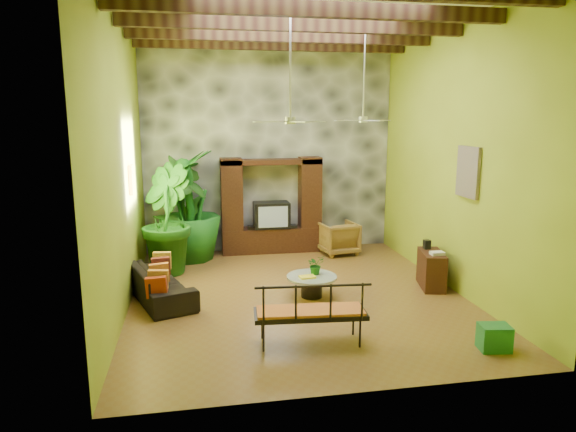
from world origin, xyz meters
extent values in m
plane|color=brown|center=(0.00, 0.00, 0.00)|extent=(7.00, 7.00, 0.00)
cube|color=silver|center=(0.00, 0.00, 5.00)|extent=(6.00, 7.00, 0.02)
cube|color=olive|center=(0.00, 3.50, 2.50)|extent=(6.00, 0.02, 5.00)
cube|color=olive|center=(-3.00, 0.00, 2.50)|extent=(0.02, 7.00, 5.00)
cube|color=olive|center=(3.00, 0.00, 2.50)|extent=(0.02, 7.00, 5.00)
cube|color=#35373C|center=(0.00, 3.44, 2.50)|extent=(5.98, 0.10, 4.98)
cube|color=#3A2812|center=(0.00, -1.30, 4.78)|extent=(5.95, 0.16, 0.22)
cube|color=#3A2812|center=(0.00, 0.00, 4.78)|extent=(5.95, 0.16, 0.22)
cube|color=#3A2812|center=(0.00, 1.30, 4.78)|extent=(5.95, 0.16, 0.22)
cube|color=#3A2812|center=(0.00, 2.60, 4.78)|extent=(5.95, 0.16, 0.22)
cube|color=black|center=(0.00, 3.14, 0.30)|extent=(2.40, 0.50, 0.60)
cube|color=black|center=(-0.95, 3.14, 1.30)|extent=(0.50, 0.48, 2.00)
cube|color=black|center=(0.95, 3.14, 1.30)|extent=(0.50, 0.48, 2.00)
cube|color=black|center=(0.00, 3.14, 2.20)|extent=(2.40, 0.48, 0.12)
cube|color=black|center=(0.00, 3.12, 0.92)|extent=(0.85, 0.52, 0.62)
cube|color=#8C99A8|center=(0.00, 2.85, 0.92)|extent=(0.70, 0.02, 0.50)
cylinder|color=silver|center=(-0.20, -0.40, 4.10)|extent=(0.04, 0.04, 1.80)
cylinder|color=silver|center=(-0.20, -0.40, 3.20)|extent=(0.18, 0.18, 0.12)
cube|color=silver|center=(0.15, -0.31, 3.18)|extent=(0.58, 0.26, 0.01)
cube|color=silver|center=(-0.29, -0.05, 3.18)|extent=(0.26, 0.58, 0.01)
cube|color=silver|center=(-0.55, -0.49, 3.18)|extent=(0.58, 0.26, 0.01)
cube|color=silver|center=(-0.11, -0.75, 3.18)|extent=(0.26, 0.58, 0.01)
cylinder|color=silver|center=(1.60, 1.20, 4.10)|extent=(0.04, 0.04, 1.80)
cylinder|color=silver|center=(1.60, 1.20, 3.20)|extent=(0.18, 0.18, 0.12)
cube|color=silver|center=(1.95, 1.29, 3.18)|extent=(0.58, 0.26, 0.01)
cube|color=silver|center=(1.51, 1.55, 3.18)|extent=(0.26, 0.58, 0.01)
cube|color=silver|center=(1.25, 1.11, 3.18)|extent=(0.58, 0.26, 0.01)
cube|color=silver|center=(1.69, 0.85, 3.18)|extent=(0.26, 0.58, 0.01)
cube|color=yellow|center=(-2.96, 1.00, 2.10)|extent=(0.06, 0.32, 0.55)
cube|color=#285793|center=(2.96, -0.60, 2.30)|extent=(0.06, 0.70, 0.90)
imported|color=black|center=(-2.48, 0.22, 0.30)|extent=(1.41, 2.18, 0.59)
imported|color=olive|center=(1.55, 2.67, 0.39)|extent=(0.95, 0.97, 0.77)
imported|color=#225616|center=(-2.05, 2.74, 1.20)|extent=(1.46, 1.52, 2.40)
imported|color=#1A5817|center=(-2.45, 1.90, 1.15)|extent=(1.37, 1.53, 2.30)
imported|color=#19621B|center=(-1.94, 2.80, 1.26)|extent=(1.50, 1.50, 2.53)
cylinder|color=black|center=(0.25, -0.15, 0.18)|extent=(0.39, 0.39, 0.36)
cylinder|color=silver|center=(0.25, -0.15, 0.38)|extent=(0.92, 0.92, 0.04)
imported|color=#185917|center=(0.35, -0.04, 0.58)|extent=(0.40, 0.37, 0.35)
cube|color=yellow|center=(0.15, -0.24, 0.41)|extent=(0.30, 0.23, 0.03)
cube|color=black|center=(-0.21, -2.04, 0.45)|extent=(1.67, 0.68, 0.07)
cube|color=#CB682A|center=(-0.21, -2.04, 0.49)|extent=(1.58, 0.62, 0.06)
cube|color=black|center=(-0.21, -2.34, 0.72)|extent=(1.63, 0.17, 0.54)
cube|color=#321E10|center=(2.65, -0.04, 0.35)|extent=(0.58, 0.94, 0.70)
cube|color=#207B30|center=(2.32, -2.74, 0.18)|extent=(0.46, 0.38, 0.37)
camera|label=1|loc=(-1.79, -8.91, 3.29)|focal=32.00mm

